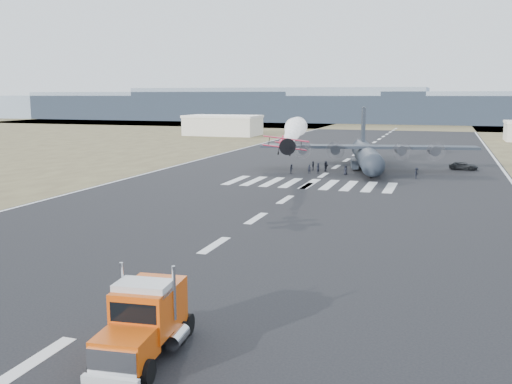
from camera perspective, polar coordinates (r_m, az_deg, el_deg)
The scene contains 21 objects.
ground at distance 41.43m, azimuth -10.64°, elevation -9.34°, with size 500.00×500.00×0.00m, color black.
scrub_far at distance 265.17m, azimuth 14.29°, elevation 6.49°, with size 500.00×80.00×0.00m, color brown.
runway_markings at distance 97.01m, azimuth 6.74°, elevation 1.68°, with size 60.00×260.00×0.01m, color silver, non-canonical shape.
ridge_seg_a at distance 363.98m, azimuth -17.87°, elevation 8.13°, with size 150.00×50.00×13.00m, color gray.
ridge_seg_b at distance 329.90m, azimuth -8.62°, elevation 8.55°, with size 150.00×50.00×15.00m, color gray.
ridge_seg_c at distance 306.01m, azimuth 2.43°, elevation 8.75°, with size 150.00×50.00×17.00m, color gray.
ridge_seg_d at distance 294.84m, azimuth 14.78°, elevation 8.02°, with size 150.00×50.00×13.00m, color gray.
hangar_left at distance 193.05m, azimuth -3.33°, elevation 6.70°, with size 24.50×14.50×6.70m.
semi_truck at distance 30.65m, azimuth -11.03°, elevation -12.39°, with size 3.71×9.03×3.99m.
aerobatic_biplane at distance 72.05m, azimuth 2.85°, elevation 4.81°, with size 5.82×5.36×2.56m.
smoke_trail at distance 100.87m, azimuth 3.87°, elevation 6.34°, with size 9.17×35.06×3.65m.
transport_aircraft at distance 105.66m, azimuth 10.99°, elevation 3.77°, with size 38.05×31.15×11.03m.
support_vehicle at distance 110.07m, azimuth 20.04°, elevation 2.47°, with size 2.30×5.00×1.39m, color black.
crew_a at distance 98.72m, azimuth 6.22°, elevation 2.38°, with size 0.68×0.56×1.87m, color black.
crew_b at distance 98.36m, azimuth 3.59°, elevation 2.31°, with size 0.79×0.49×1.62m, color black.
crew_c at distance 96.04m, azimuth 15.76°, elevation 1.84°, with size 1.15×0.53×1.78m, color black.
crew_d at distance 103.05m, azimuth 5.72°, elevation 2.63°, with size 0.96×0.49×1.64m, color black.
crew_e at distance 97.79m, azimuth 8.94°, elevation 2.17°, with size 0.80×0.49×1.63m, color black.
crew_f at distance 102.04m, azimuth 6.99°, elevation 2.58°, with size 1.69×0.55×1.82m, color black.
crew_g at distance 98.42m, azimuth 5.36°, elevation 2.29°, with size 0.59×0.48×1.61m, color black.
crew_h at distance 97.31m, azimuth 12.22°, elevation 2.03°, with size 0.78×0.48×1.61m, color black.
Camera 1 is at (19.30, -34.13, 13.38)m, focal length 40.00 mm.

